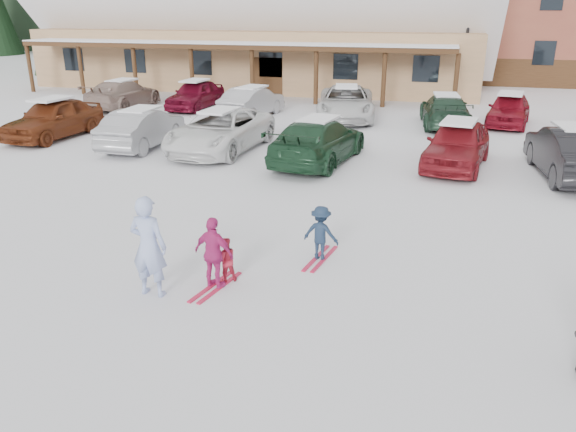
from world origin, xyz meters
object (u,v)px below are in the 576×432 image
(lamp_post, at_px, (468,29))
(parked_car_5, at_px, (571,152))
(parked_car_3, at_px, (318,141))
(day_lodge, at_px, (261,23))
(parked_car_9, at_px, (252,102))
(parked_car_10, at_px, (346,103))
(parked_car_1, at_px, (142,128))
(parked_car_7, at_px, (123,94))
(adult_skier, at_px, (149,247))
(parked_car_12, at_px, (509,109))
(toddler_red, at_px, (225,260))
(parked_car_2, at_px, (220,131))
(child_magenta, at_px, (214,254))
(parked_car_0, at_px, (53,118))
(parked_car_11, at_px, (445,111))
(parked_car_4, at_px, (457,144))
(parked_car_8, at_px, (195,95))
(child_navy, at_px, (321,233))

(lamp_post, xyz_separation_m, parked_car_5, (2.94, -15.69, -3.00))
(parked_car_3, height_order, parked_car_5, parked_car_5)
(day_lodge, bearing_deg, parked_car_5, -49.61)
(parked_car_9, relative_size, parked_car_10, 0.78)
(parked_car_1, distance_m, parked_car_7, 9.23)
(adult_skier, distance_m, parked_car_12, 19.88)
(toddler_red, bearing_deg, day_lodge, -107.64)
(adult_skier, distance_m, parked_car_2, 10.95)
(parked_car_2, bearing_deg, parked_car_10, 70.17)
(child_magenta, height_order, parked_car_10, parked_car_10)
(parked_car_0, bearing_deg, lamp_post, 46.87)
(parked_car_1, bearing_deg, day_lodge, -86.60)
(parked_car_9, bearing_deg, parked_car_11, -171.15)
(parked_car_5, height_order, parked_car_7, parked_car_5)
(toddler_red, height_order, parked_car_10, parked_car_10)
(day_lodge, relative_size, child_magenta, 20.92)
(day_lodge, height_order, parked_car_11, day_lodge)
(parked_car_1, height_order, parked_car_10, parked_car_10)
(parked_car_10, bearing_deg, parked_car_4, -65.50)
(day_lodge, relative_size, parked_car_11, 6.10)
(lamp_post, height_order, parked_car_2, lamp_post)
(parked_car_4, xyz_separation_m, parked_car_11, (-0.46, 6.78, -0.06))
(day_lodge, distance_m, parked_car_10, 13.85)
(child_magenta, xyz_separation_m, parked_car_2, (-3.89, 10.02, 0.05))
(parked_car_5, xyz_separation_m, parked_car_11, (-3.78, 7.14, -0.09))
(day_lodge, height_order, parked_car_8, day_lodge)
(lamp_post, relative_size, parked_car_3, 1.32)
(parked_car_11, bearing_deg, child_navy, 75.29)
(lamp_post, relative_size, toddler_red, 7.68)
(adult_skier, bearing_deg, parked_car_10, -89.86)
(parked_car_0, height_order, parked_car_10, parked_car_0)
(parked_car_11, relative_size, parked_car_12, 1.16)
(parked_car_7, distance_m, parked_car_9, 7.22)
(day_lodge, distance_m, child_magenta, 29.79)
(day_lodge, distance_m, parked_car_5, 24.84)
(lamp_post, xyz_separation_m, parked_car_7, (-16.93, -8.01, -3.07))
(parked_car_7, height_order, parked_car_11, parked_car_7)
(parked_car_0, bearing_deg, parked_car_8, 75.12)
(toddler_red, relative_size, parked_car_3, 0.17)
(day_lodge, xyz_separation_m, child_navy, (9.92, -26.67, -3.36))
(day_lodge, distance_m, parked_car_3, 20.99)
(child_magenta, height_order, parked_car_1, parked_car_1)
(parked_car_5, bearing_deg, child_magenta, 45.68)
(parked_car_10, xyz_separation_m, parked_car_11, (4.47, -0.59, -0.07))
(parked_car_2, distance_m, parked_car_7, 11.07)
(parked_car_5, xyz_separation_m, parked_car_9, (-12.67, 7.15, -0.08))
(day_lodge, relative_size, parked_car_7, 5.87)
(parked_car_2, distance_m, parked_car_9, 6.88)
(parked_car_4, relative_size, parked_car_7, 0.89)
(toddler_red, bearing_deg, parked_car_3, -122.89)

